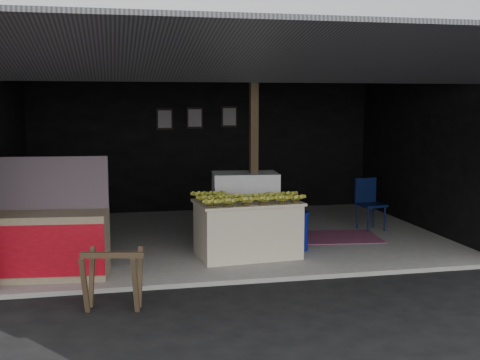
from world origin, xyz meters
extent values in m
plane|color=black|center=(0.00, 0.00, 0.00)|extent=(80.00, 80.00, 0.00)
cube|color=gray|center=(0.00, 2.50, 0.03)|extent=(7.00, 5.00, 0.06)
cube|color=black|center=(0.00, 5.00, 1.51)|extent=(7.00, 0.15, 2.90)
cube|color=black|center=(3.50, 2.50, 1.51)|extent=(0.15, 5.00, 2.90)
cube|color=#232326|center=(0.00, 2.50, 2.96)|extent=(7.20, 5.20, 0.12)
cube|color=#232326|center=(0.00, -0.95, 2.73)|extent=(7.40, 2.47, 0.48)
cube|color=#4D3B26|center=(0.30, 1.90, 1.49)|extent=(0.12, 0.12, 2.85)
cube|color=silver|center=(0.02, 1.11, 0.44)|extent=(1.46, 0.95, 0.76)
cube|color=silver|center=(0.02, 1.11, 0.84)|extent=(1.52, 1.02, 0.04)
cube|color=white|center=(0.17, 1.93, 0.61)|extent=(1.05, 0.75, 1.10)
cube|color=navy|center=(0.17, 1.59, 0.67)|extent=(0.77, 0.09, 0.33)
cube|color=#B21414|center=(0.17, 1.59, 0.28)|extent=(0.50, 0.06, 0.11)
cube|color=#998466|center=(-2.64, 0.64, 0.47)|extent=(1.51, 0.78, 0.82)
cube|color=red|center=(-2.64, 0.31, 0.47)|extent=(1.45, 0.17, 0.64)
cube|color=white|center=(-2.64, 0.30, 0.47)|extent=(0.49, 0.06, 0.16)
cube|color=#1F1B51|center=(-2.64, 0.92, 1.22)|extent=(1.45, 0.20, 0.68)
cube|color=#4D3B26|center=(-2.15, -0.74, 0.33)|extent=(0.10, 0.26, 0.65)
cube|color=#4D3B26|center=(-1.63, -0.85, 0.33)|extent=(0.10, 0.26, 0.65)
cube|color=#4D3B26|center=(-2.09, -0.43, 0.33)|extent=(0.10, 0.26, 0.65)
cube|color=#4D3B26|center=(-1.57, -0.53, 0.33)|extent=(0.10, 0.26, 0.65)
cube|color=#4D3B26|center=(-1.86, -0.64, 0.62)|extent=(0.68, 0.19, 0.06)
cylinder|color=navy|center=(0.81, 1.33, 0.33)|extent=(0.37, 0.37, 0.55)
cylinder|color=black|center=(2.35, 2.20, 0.28)|extent=(0.03, 0.03, 0.44)
cylinder|color=black|center=(2.68, 2.25, 0.28)|extent=(0.03, 0.03, 0.44)
cylinder|color=black|center=(2.29, 2.53, 0.28)|extent=(0.03, 0.03, 0.44)
cylinder|color=black|center=(2.63, 2.59, 0.28)|extent=(0.03, 0.03, 0.44)
cube|color=black|center=(2.49, 2.39, 0.50)|extent=(0.48, 0.48, 0.04)
cube|color=black|center=(2.46, 2.58, 0.72)|extent=(0.42, 0.11, 0.45)
cube|color=maroon|center=(1.64, 1.99, 0.07)|extent=(1.61, 1.18, 0.01)
cube|color=black|center=(-0.80, 4.90, 1.91)|extent=(0.32, 0.03, 0.42)
cube|color=#4C4C59|center=(-0.80, 4.88, 1.91)|extent=(0.26, 0.02, 0.34)
cube|color=black|center=(-0.20, 4.90, 1.93)|extent=(0.32, 0.03, 0.42)
cube|color=#4C4C59|center=(-0.20, 4.88, 1.93)|extent=(0.26, 0.02, 0.34)
cube|color=black|center=(0.50, 4.90, 1.95)|extent=(0.32, 0.03, 0.42)
cube|color=#4C4C59|center=(0.50, 4.88, 1.95)|extent=(0.26, 0.02, 0.34)
camera|label=1|loc=(-1.83, -7.06, 2.25)|focal=45.00mm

